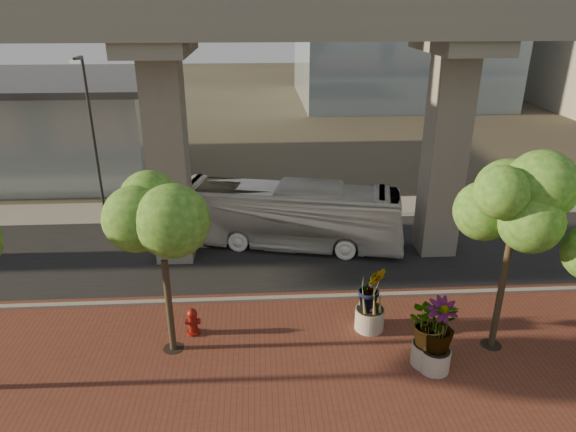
{
  "coord_description": "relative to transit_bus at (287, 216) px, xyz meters",
  "views": [
    {
      "loc": [
        -2.17,
        -19.33,
        10.97
      ],
      "look_at": [
        -0.98,
        0.5,
        2.55
      ],
      "focal_mm": 32.0,
      "sensor_mm": 36.0,
      "label": 1
    }
  ],
  "objects": [
    {
      "name": "ground",
      "position": [
        0.89,
        -3.0,
        -1.52
      ],
      "size": [
        160.0,
        160.0,
        0.0
      ],
      "primitive_type": "plane",
      "color": "#373328",
      "rests_on": "ground"
    },
    {
      "name": "brick_plaza",
      "position": [
        0.89,
        -11.0,
        -1.49
      ],
      "size": [
        70.0,
        13.0,
        0.06
      ],
      "primitive_type": "cube",
      "color": "brown",
      "rests_on": "ground"
    },
    {
      "name": "asphalt_road",
      "position": [
        0.89,
        -1.0,
        -1.5
      ],
      "size": [
        90.0,
        8.0,
        0.04
      ],
      "primitive_type": "cube",
      "color": "black",
      "rests_on": "ground"
    },
    {
      "name": "curb_strip",
      "position": [
        0.89,
        -5.0,
        -1.44
      ],
      "size": [
        70.0,
        0.25,
        0.16
      ],
      "primitive_type": "cube",
      "color": "gray",
      "rests_on": "ground"
    },
    {
      "name": "far_sidewalk",
      "position": [
        0.89,
        4.5,
        -1.49
      ],
      "size": [
        90.0,
        3.0,
        0.06
      ],
      "primitive_type": "cube",
      "color": "gray",
      "rests_on": "ground"
    },
    {
      "name": "transit_viaduct",
      "position": [
        0.89,
        -1.0,
        5.76
      ],
      "size": [
        72.0,
        5.6,
        12.4
      ],
      "color": "gray",
      "rests_on": "ground"
    },
    {
      "name": "transit_bus",
      "position": [
        0.0,
        0.0,
        0.0
      ],
      "size": [
        11.23,
        4.95,
        3.05
      ],
      "primitive_type": "imported",
      "rotation": [
        0.0,
        0.0,
        1.34
      ],
      "color": "silver",
      "rests_on": "ground"
    },
    {
      "name": "fire_hydrant",
      "position": [
        -3.71,
        -7.05,
        -0.97
      ],
      "size": [
        0.52,
        0.47,
        1.03
      ],
      "color": "maroon",
      "rests_on": "ground"
    },
    {
      "name": "planter_front",
      "position": [
        3.99,
        -9.14,
        0.01
      ],
      "size": [
        2.21,
        2.21,
        2.43
      ],
      "color": "gray",
      "rests_on": "ground"
    },
    {
      "name": "planter_right",
      "position": [
        4.15,
        -9.43,
        0.07
      ],
      "size": [
        2.37,
        2.37,
        2.53
      ],
      "color": "#A19C91",
      "rests_on": "ground"
    },
    {
      "name": "planter_left",
      "position": [
        2.54,
        -7.12,
        0.07
      ],
      "size": [
        2.3,
        2.3,
        2.53
      ],
      "color": "#9E9B8F",
      "rests_on": "ground"
    },
    {
      "name": "street_tree_near_west",
      "position": [
        -4.31,
        -7.87,
        2.98
      ],
      "size": [
        3.75,
        3.75,
        6.17
      ],
      "color": "#413525",
      "rests_on": "ground"
    },
    {
      "name": "street_tree_near_east",
      "position": [
        6.52,
        -8.33,
        3.78
      ],
      "size": [
        3.71,
        3.71,
        6.95
      ],
      "color": "#413525",
      "rests_on": "ground"
    },
    {
      "name": "streetlamp_west",
      "position": [
        -9.55,
        3.43,
        3.42
      ],
      "size": [
        0.42,
        1.23,
        8.47
      ],
      "color": "#2E2E33",
      "rests_on": "ground"
    },
    {
      "name": "streetlamp_east",
      "position": [
        9.46,
        4.4,
        3.1
      ],
      "size": [
        0.39,
        1.15,
        7.92
      ],
      "color": "#323237",
      "rests_on": "ground"
    }
  ]
}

